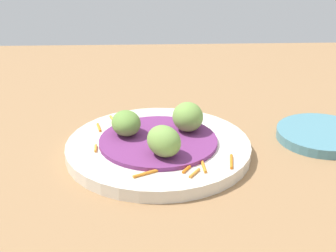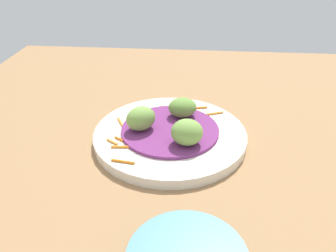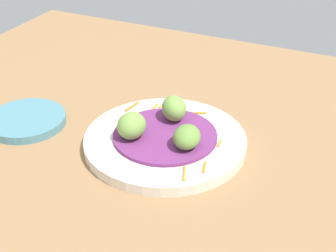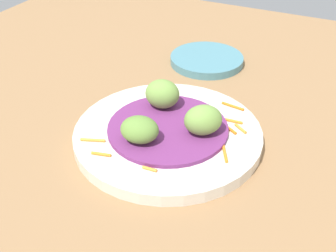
{
  "view_description": "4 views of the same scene",
  "coord_description": "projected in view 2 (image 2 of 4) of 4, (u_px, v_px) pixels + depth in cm",
  "views": [
    {
      "loc": [
        -71.42,
        5.54,
        36.38
      ],
      "look_at": [
        -5.47,
        3.06,
        6.52
      ],
      "focal_mm": 54.46,
      "sensor_mm": 36.0,
      "label": 1
    },
    {
      "loc": [
        -1.33,
        -45.51,
        34.89
      ],
      "look_at": [
        -5.64,
        4.14,
        5.03
      ],
      "focal_mm": 35.91,
      "sensor_mm": 36.0,
      "label": 2
    },
    {
      "loc": [
        56.73,
        33.91,
        47.93
      ],
      "look_at": [
        -6.57,
        4.39,
        5.16
      ],
      "focal_mm": 53.19,
      "sensor_mm": 36.0,
      "label": 3
    },
    {
      "loc": [
        -26.43,
        48.16,
        38.29
      ],
      "look_at": [
        -6.07,
        6.0,
        5.6
      ],
      "focal_mm": 44.87,
      "sensor_mm": 36.0,
      "label": 4
    }
  ],
  "objects": [
    {
      "name": "carrot_garnish",
      "position": [
        150.0,
        130.0,
        0.59
      ],
      "size": [
        20.1,
        19.65,
        0.4
      ],
      "color": "orange",
      "rests_on": "main_plate"
    },
    {
      "name": "main_plate",
      "position": [
        170.0,
        135.0,
        0.59
      ],
      "size": [
        26.78,
        26.78,
        1.78
      ],
      "primitive_type": "cylinder",
      "color": "silver",
      "rests_on": "table_surface"
    },
    {
      "name": "cabbage_bed",
      "position": [
        170.0,
        130.0,
        0.59
      ],
      "size": [
        17.12,
        17.12,
        0.59
      ],
      "primitive_type": "cylinder",
      "color": "#702D6B",
      "rests_on": "main_plate"
    },
    {
      "name": "guac_scoop_left",
      "position": [
        182.0,
        107.0,
        0.62
      ],
      "size": [
        5.9,
        5.18,
        3.57
      ],
      "primitive_type": "ellipsoid",
      "rotation": [
        0.0,
        0.0,
        1.76
      ],
      "color": "olive",
      "rests_on": "cabbage_bed"
    },
    {
      "name": "guac_scoop_right",
      "position": [
        187.0,
        131.0,
        0.54
      ],
      "size": [
        5.5,
        4.95,
        4.29
      ],
      "primitive_type": "ellipsoid",
      "rotation": [
        0.0,
        0.0,
        1.65
      ],
      "color": "#759E47",
      "rests_on": "cabbage_bed"
    },
    {
      "name": "table_surface",
      "position": [
        199.0,
        161.0,
        0.56
      ],
      "size": [
        110.0,
        110.0,
        2.0
      ],
      "primitive_type": "cube",
      "color": "#936D47",
      "rests_on": "ground"
    },
    {
      "name": "guac_scoop_center",
      "position": [
        141.0,
        119.0,
        0.57
      ],
      "size": [
        6.65,
        6.43,
        4.24
      ],
      "primitive_type": "ellipsoid",
      "rotation": [
        0.0,
        0.0,
        3.79
      ],
      "color": "#759E47",
      "rests_on": "cabbage_bed"
    }
  ]
}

